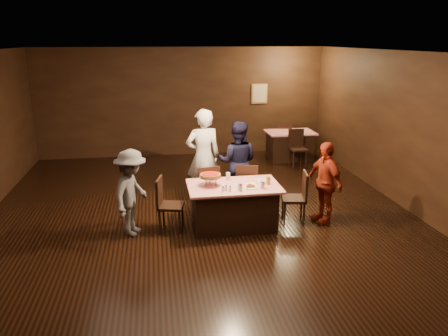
{
  "coord_description": "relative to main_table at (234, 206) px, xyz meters",
  "views": [
    {
      "loc": [
        -0.8,
        -7.25,
        3.23
      ],
      "look_at": [
        0.39,
        0.11,
        1.0
      ],
      "focal_mm": 35.0,
      "sensor_mm": 36.0,
      "label": 1
    }
  ],
  "objects": [
    {
      "name": "room",
      "position": [
        -0.51,
        0.19,
        1.75
      ],
      "size": [
        10.0,
        10.04,
        3.02
      ],
      "color": "black",
      "rests_on": "ground"
    },
    {
      "name": "main_table",
      "position": [
        0.0,
        0.0,
        0.0
      ],
      "size": [
        1.6,
        1.0,
        0.77
      ],
      "primitive_type": "cube",
      "color": "#B00B12",
      "rests_on": "ground"
    },
    {
      "name": "back_table",
      "position": [
        2.35,
        4.2,
        0.0
      ],
      "size": [
        1.3,
        0.9,
        0.77
      ],
      "primitive_type": "cube",
      "color": "red",
      "rests_on": "ground"
    },
    {
      "name": "chair_far_left",
      "position": [
        -0.4,
        0.75,
        0.09
      ],
      "size": [
        0.5,
        0.5,
        0.95
      ],
      "primitive_type": "cube",
      "rotation": [
        0.0,
        0.0,
        3.35
      ],
      "color": "black",
      "rests_on": "ground"
    },
    {
      "name": "chair_far_right",
      "position": [
        0.4,
        0.75,
        0.09
      ],
      "size": [
        0.51,
        0.51,
        0.95
      ],
      "primitive_type": "cube",
      "rotation": [
        0.0,
        0.0,
        2.89
      ],
      "color": "black",
      "rests_on": "ground"
    },
    {
      "name": "chair_end_left",
      "position": [
        -1.1,
        0.0,
        0.09
      ],
      "size": [
        0.5,
        0.5,
        0.95
      ],
      "primitive_type": "cube",
      "rotation": [
        0.0,
        0.0,
        1.35
      ],
      "color": "black",
      "rests_on": "ground"
    },
    {
      "name": "chair_end_right",
      "position": [
        1.1,
        0.0,
        0.09
      ],
      "size": [
        0.49,
        0.49,
        0.95
      ],
      "primitive_type": "cube",
      "rotation": [
        0.0,
        0.0,
        -1.76
      ],
      "color": "black",
      "rests_on": "ground"
    },
    {
      "name": "chair_back_near",
      "position": [
        2.35,
        3.5,
        0.09
      ],
      "size": [
        0.43,
        0.43,
        0.95
      ],
      "primitive_type": "cube",
      "rotation": [
        0.0,
        0.0,
        0.03
      ],
      "color": "black",
      "rests_on": "ground"
    },
    {
      "name": "chair_back_far",
      "position": [
        2.35,
        4.8,
        0.09
      ],
      "size": [
        0.49,
        0.49,
        0.95
      ],
      "primitive_type": "cube",
      "rotation": [
        0.0,
        0.0,
        2.94
      ],
      "color": "black",
      "rests_on": "ground"
    },
    {
      "name": "diner_white_jacket",
      "position": [
        -0.39,
        1.26,
        0.58
      ],
      "size": [
        0.76,
        0.56,
        1.92
      ],
      "primitive_type": "imported",
      "rotation": [
        0.0,
        0.0,
        3.3
      ],
      "color": "silver",
      "rests_on": "ground"
    },
    {
      "name": "diner_navy_hoodie",
      "position": [
        0.31,
        1.25,
        0.45
      ],
      "size": [
        0.96,
        0.85,
        1.66
      ],
      "primitive_type": "imported",
      "rotation": [
        0.0,
        0.0,
        2.83
      ],
      "color": "black",
      "rests_on": "ground"
    },
    {
      "name": "diner_grey_knit",
      "position": [
        -1.75,
        -0.03,
        0.36
      ],
      "size": [
        0.87,
        1.1,
        1.48
      ],
      "primitive_type": "imported",
      "rotation": [
        0.0,
        0.0,
        1.19
      ],
      "color": "#59585D",
      "rests_on": "ground"
    },
    {
      "name": "diner_red_shirt",
      "position": [
        1.65,
        -0.03,
        0.36
      ],
      "size": [
        0.59,
        0.94,
        1.49
      ],
      "primitive_type": "imported",
      "rotation": [
        0.0,
        0.0,
        -1.29
      ],
      "color": "#9F2C15",
      "rests_on": "ground"
    },
    {
      "name": "pizza_stand",
      "position": [
        -0.4,
        0.05,
        0.57
      ],
      "size": [
        0.38,
        0.38,
        0.22
      ],
      "color": "black",
      "rests_on": "main_table"
    },
    {
      "name": "plate_with_slice",
      "position": [
        0.25,
        -0.18,
        0.41
      ],
      "size": [
        0.25,
        0.25,
        0.06
      ],
      "color": "white",
      "rests_on": "main_table"
    },
    {
      "name": "plate_empty",
      "position": [
        0.55,
        0.15,
        0.39
      ],
      "size": [
        0.25,
        0.25,
        0.01
      ],
      "primitive_type": "cylinder",
      "color": "white",
      "rests_on": "main_table"
    },
    {
      "name": "glass_front_left",
      "position": [
        0.05,
        -0.3,
        0.46
      ],
      "size": [
        0.08,
        0.08,
        0.14
      ],
      "primitive_type": "cylinder",
      "color": "silver",
      "rests_on": "main_table"
    },
    {
      "name": "glass_front_right",
      "position": [
        0.45,
        -0.25,
        0.46
      ],
      "size": [
        0.08,
        0.08,
        0.14
      ],
      "primitive_type": "cylinder",
      "color": "silver",
      "rests_on": "main_table"
    },
    {
      "name": "glass_amber",
      "position": [
        0.6,
        -0.05,
        0.46
      ],
      "size": [
        0.08,
        0.08,
        0.14
      ],
      "primitive_type": "cylinder",
      "color": "#BF7F26",
      "rests_on": "main_table"
    },
    {
      "name": "glass_back",
      "position": [
        -0.05,
        0.3,
        0.46
      ],
      "size": [
        0.08,
        0.08,
        0.14
      ],
      "primitive_type": "cylinder",
      "color": "silver",
      "rests_on": "main_table"
    },
    {
      "name": "condiments",
      "position": [
        -0.18,
        -0.28,
        0.43
      ],
      "size": [
        0.17,
        0.1,
        0.09
      ],
      "color": "silver",
      "rests_on": "main_table"
    },
    {
      "name": "napkin_center",
      "position": [
        0.3,
        0.0,
        0.39
      ],
      "size": [
        0.19,
        0.19,
        0.01
      ],
      "primitive_type": "cube",
      "rotation": [
        0.0,
        0.0,
        0.21
      ],
      "color": "white",
      "rests_on": "main_table"
    },
    {
      "name": "napkin_left",
      "position": [
        -0.15,
        -0.05,
        0.39
      ],
      "size": [
        0.21,
        0.21,
        0.01
      ],
      "primitive_type": "cube",
      "rotation": [
        0.0,
        0.0,
        -0.35
      ],
      "color": "white",
      "rests_on": "main_table"
    }
  ]
}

